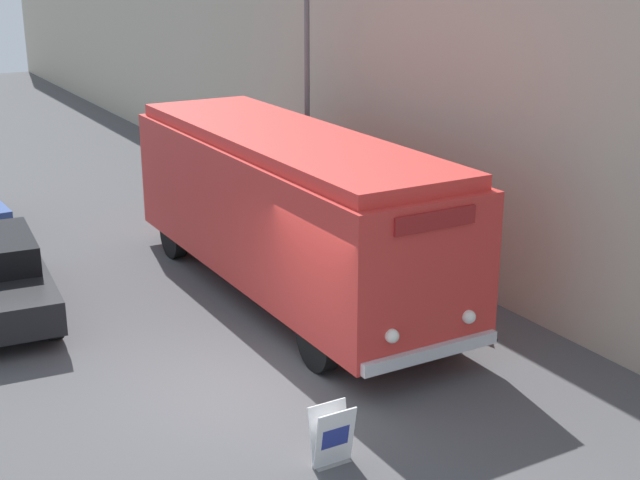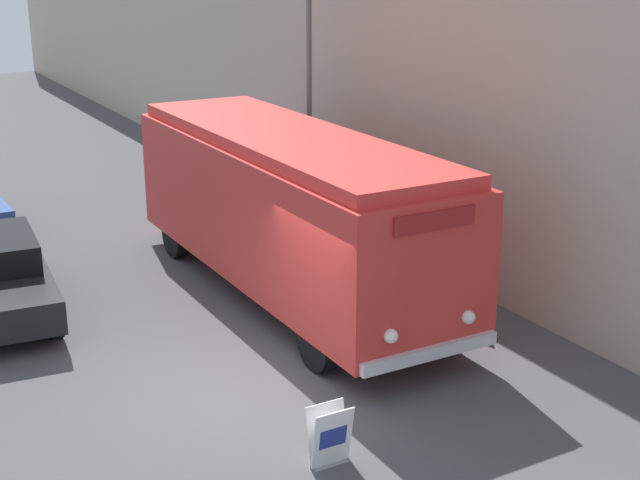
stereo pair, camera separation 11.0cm
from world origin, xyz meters
The scene contains 6 objects.
ground_plane centered at (0.00, 0.00, 0.00)m, with size 80.00×80.00×0.00m, color #4C4C4F.
building_wall_right centered at (5.73, 10.00, 3.90)m, with size 0.30×60.00×7.79m.
vintage_bus centered at (2.39, 3.26, 1.81)m, with size 2.60×9.30×3.20m.
sign_board centered at (0.02, -2.41, 0.40)m, with size 0.57×0.32×0.83m.
streetlamp centered at (4.41, 6.11, 4.82)m, with size 0.36×0.36×7.62m.
traffic_cone centered at (4.30, -0.33, 0.24)m, with size 0.36×0.36×0.50m.
Camera 2 is at (-5.12, -11.25, 6.44)m, focal length 50.00 mm.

